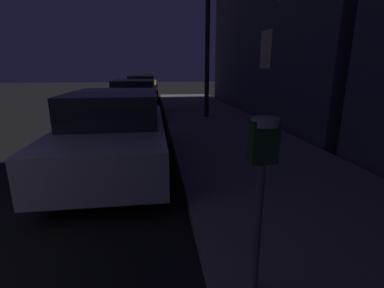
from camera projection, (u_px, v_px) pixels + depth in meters
parking_meter at (262, 164)px, 1.96m from camera, size 0.19×0.19×1.38m
car_silver at (115, 131)px, 5.28m from camera, size 2.04×4.35×1.43m
car_blue at (135, 99)px, 10.74m from camera, size 1.99×4.36×1.43m
car_white at (142, 88)px, 17.05m from camera, size 1.95×4.28×1.43m
car_yellow_cab at (145, 83)px, 22.37m from camera, size 2.14×4.47×1.43m
street_lamp at (208, 0)px, 9.18m from camera, size 0.44×0.44×5.92m
building_mid at (332, 10)px, 11.15m from camera, size 6.94×11.63×8.22m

